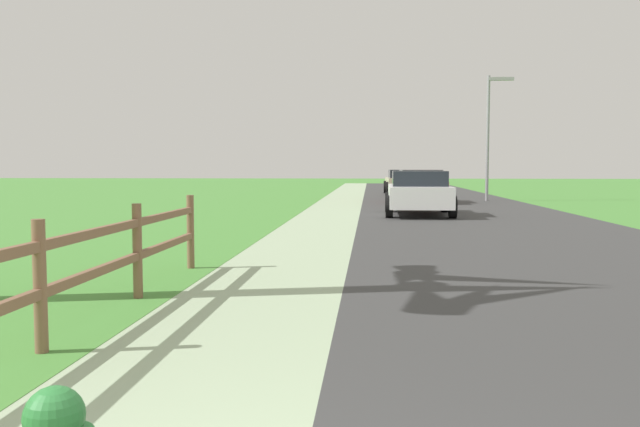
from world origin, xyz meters
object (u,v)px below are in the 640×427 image
at_px(parked_suv_white, 419,193).
at_px(parked_car_beige, 404,182).
at_px(parked_car_red, 420,185).
at_px(street_lamp, 491,126).

distance_m(parked_suv_white, parked_car_beige, 16.09).
relative_size(parked_car_red, street_lamp, 0.82).
distance_m(parked_suv_white, parked_car_red, 7.87).
relative_size(parked_suv_white, parked_car_beige, 0.94).
xyz_separation_m(parked_suv_white, street_lamp, (3.83, 8.99, 2.67)).
xyz_separation_m(parked_suv_white, parked_car_red, (0.62, 7.85, 0.03)).
bearing_deg(parked_car_red, parked_car_beige, 91.90).
relative_size(parked_car_red, parked_car_beige, 1.00).
bearing_deg(parked_suv_white, street_lamp, 66.91).
bearing_deg(parked_suv_white, parked_car_red, 85.45).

